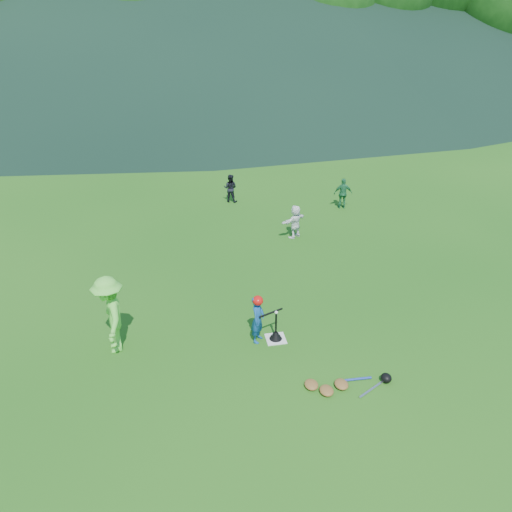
{
  "coord_description": "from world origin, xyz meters",
  "views": [
    {
      "loc": [
        -2.15,
        -9.13,
        6.96
      ],
      "look_at": [
        0.0,
        2.5,
        0.9
      ],
      "focal_mm": 35.0,
      "sensor_mm": 36.0,
      "label": 1
    }
  ],
  "objects_px": {
    "home_plate": "(276,339)",
    "fielder_d": "(295,221)",
    "batting_tee": "(276,335)",
    "fielder_b": "(230,188)",
    "equipment_pile": "(342,385)",
    "adult_coach": "(110,315)",
    "fielder_c": "(343,193)",
    "batter_child": "(258,319)"
  },
  "relations": [
    {
      "from": "batting_tee",
      "to": "equipment_pile",
      "type": "relative_size",
      "value": 0.38
    },
    {
      "from": "fielder_d",
      "to": "equipment_pile",
      "type": "xyz_separation_m",
      "value": [
        -0.87,
        -7.17,
        -0.49
      ]
    },
    {
      "from": "fielder_b",
      "to": "fielder_c",
      "type": "xyz_separation_m",
      "value": [
        4.04,
        -1.43,
        0.03
      ]
    },
    {
      "from": "batter_child",
      "to": "equipment_pile",
      "type": "distance_m",
      "value": 2.36
    },
    {
      "from": "home_plate",
      "to": "batting_tee",
      "type": "distance_m",
      "value": 0.12
    },
    {
      "from": "adult_coach",
      "to": "fielder_b",
      "type": "xyz_separation_m",
      "value": [
        3.81,
        8.68,
        -0.36
      ]
    },
    {
      "from": "fielder_c",
      "to": "equipment_pile",
      "type": "relative_size",
      "value": 0.64
    },
    {
      "from": "home_plate",
      "to": "batting_tee",
      "type": "relative_size",
      "value": 0.66
    },
    {
      "from": "batter_child",
      "to": "adult_coach",
      "type": "bearing_deg",
      "value": 116.22
    },
    {
      "from": "fielder_b",
      "to": "fielder_d",
      "type": "height_order",
      "value": "fielder_d"
    },
    {
      "from": "fielder_b",
      "to": "equipment_pile",
      "type": "xyz_separation_m",
      "value": [
        0.77,
        -10.8,
        -0.48
      ]
    },
    {
      "from": "equipment_pile",
      "to": "fielder_c",
      "type": "bearing_deg",
      "value": 70.75
    },
    {
      "from": "adult_coach",
      "to": "fielder_d",
      "type": "xyz_separation_m",
      "value": [
        5.44,
        5.05,
        -0.35
      ]
    },
    {
      "from": "fielder_d",
      "to": "batting_tee",
      "type": "relative_size",
      "value": 1.63
    },
    {
      "from": "fielder_b",
      "to": "batter_child",
      "type": "bearing_deg",
      "value": 109.35
    },
    {
      "from": "batter_child",
      "to": "fielder_d",
      "type": "xyz_separation_m",
      "value": [
        2.24,
        5.32,
        -0.02
      ]
    },
    {
      "from": "batter_child",
      "to": "fielder_b",
      "type": "relative_size",
      "value": 1.06
    },
    {
      "from": "home_plate",
      "to": "fielder_c",
      "type": "distance_m",
      "value": 8.68
    },
    {
      "from": "adult_coach",
      "to": "fielder_d",
      "type": "distance_m",
      "value": 7.43
    },
    {
      "from": "home_plate",
      "to": "fielder_c",
      "type": "xyz_separation_m",
      "value": [
        4.23,
        7.56,
        0.57
      ]
    },
    {
      "from": "home_plate",
      "to": "fielder_c",
      "type": "height_order",
      "value": "fielder_c"
    },
    {
      "from": "fielder_d",
      "to": "fielder_c",
      "type": "bearing_deg",
      "value": -171.75
    },
    {
      "from": "adult_coach",
      "to": "fielder_b",
      "type": "relative_size",
      "value": 1.67
    },
    {
      "from": "fielder_b",
      "to": "equipment_pile",
      "type": "bearing_deg",
      "value": 117.3
    },
    {
      "from": "home_plate",
      "to": "fielder_b",
      "type": "distance_m",
      "value": 9.01
    },
    {
      "from": "fielder_b",
      "to": "fielder_d",
      "type": "xyz_separation_m",
      "value": [
        1.63,
        -3.63,
        0.01
      ]
    },
    {
      "from": "adult_coach",
      "to": "batting_tee",
      "type": "relative_size",
      "value": 2.67
    },
    {
      "from": "batting_tee",
      "to": "adult_coach",
      "type": "bearing_deg",
      "value": 175.11
    },
    {
      "from": "batter_child",
      "to": "equipment_pile",
      "type": "relative_size",
      "value": 0.64
    },
    {
      "from": "adult_coach",
      "to": "fielder_b",
      "type": "height_order",
      "value": "adult_coach"
    },
    {
      "from": "fielder_b",
      "to": "fielder_d",
      "type": "distance_m",
      "value": 3.98
    },
    {
      "from": "home_plate",
      "to": "fielder_d",
      "type": "distance_m",
      "value": 5.69
    },
    {
      "from": "batting_tee",
      "to": "fielder_b",
      "type": "bearing_deg",
      "value": 88.76
    },
    {
      "from": "fielder_b",
      "to": "batting_tee",
      "type": "relative_size",
      "value": 1.6
    },
    {
      "from": "fielder_b",
      "to": "fielder_d",
      "type": "relative_size",
      "value": 0.98
    },
    {
      "from": "adult_coach",
      "to": "equipment_pile",
      "type": "height_order",
      "value": "adult_coach"
    },
    {
      "from": "adult_coach",
      "to": "batting_tee",
      "type": "xyz_separation_m",
      "value": [
        3.61,
        -0.31,
        -0.78
      ]
    },
    {
      "from": "batting_tee",
      "to": "equipment_pile",
      "type": "distance_m",
      "value": 2.05
    },
    {
      "from": "batter_child",
      "to": "fielder_d",
      "type": "bearing_deg",
      "value": 8.24
    },
    {
      "from": "fielder_c",
      "to": "adult_coach",
      "type": "bearing_deg",
      "value": 52.69
    },
    {
      "from": "batting_tee",
      "to": "equipment_pile",
      "type": "height_order",
      "value": "batting_tee"
    },
    {
      "from": "batter_child",
      "to": "fielder_c",
      "type": "xyz_separation_m",
      "value": [
        4.65,
        7.52,
        -0.0
      ]
    }
  ]
}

